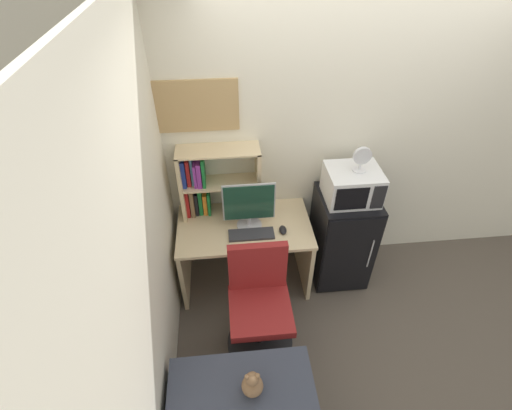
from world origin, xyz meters
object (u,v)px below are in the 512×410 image
(computer_mouse, at_px, (283,230))
(microwave, at_px, (352,185))
(desk_chair, at_px, (259,308))
(teddy_bear, at_px, (252,384))
(desk_fan, at_px, (362,159))
(monitor, at_px, (249,205))
(hutch_bookshelf, at_px, (208,182))
(keyboard, at_px, (251,234))
(wall_corkboard, at_px, (193,106))
(mini_fridge, at_px, (342,237))

(computer_mouse, relative_size, microwave, 0.24)
(desk_chair, distance_m, teddy_bear, 0.70)
(microwave, xyz_separation_m, desk_fan, (0.03, -0.01, 0.26))
(microwave, bearing_deg, monitor, -177.80)
(hutch_bookshelf, height_order, keyboard, hutch_bookshelf)
(keyboard, bearing_deg, wall_corkboard, 131.71)
(microwave, relative_size, wall_corkboard, 0.63)
(monitor, distance_m, teddy_bear, 1.36)
(desk_fan, xyz_separation_m, teddy_bear, (-1.00, -1.33, -0.76))
(hutch_bookshelf, relative_size, teddy_bear, 3.25)
(desk_chair, bearing_deg, wall_corkboard, 113.52)
(hutch_bookshelf, relative_size, keyboard, 1.77)
(desk_chair, bearing_deg, mini_fridge, 37.91)
(monitor, xyz_separation_m, microwave, (0.87, 0.03, 0.12))
(desk_chair, relative_size, teddy_bear, 4.60)
(monitor, bearing_deg, teddy_bear, -94.12)
(monitor, distance_m, desk_fan, 0.98)
(hutch_bookshelf, distance_m, wall_corkboard, 0.65)
(desk_fan, relative_size, teddy_bear, 1.05)
(teddy_bear, bearing_deg, monitor, 85.88)
(desk_fan, bearing_deg, hutch_bookshelf, 170.88)
(microwave, xyz_separation_m, desk_chair, (-0.85, -0.66, -0.67))
(computer_mouse, height_order, microwave, microwave)
(teddy_bear, bearing_deg, desk_chair, 80.10)
(teddy_bear, relative_size, wall_corkboard, 0.30)
(mini_fridge, bearing_deg, desk_chair, -142.09)
(mini_fridge, xyz_separation_m, teddy_bear, (-0.96, -1.33, 0.11))
(keyboard, height_order, microwave, microwave)
(monitor, bearing_deg, desk_fan, 1.78)
(hutch_bookshelf, bearing_deg, microwave, -9.10)
(hutch_bookshelf, height_order, monitor, hutch_bookshelf)
(keyboard, bearing_deg, computer_mouse, 4.23)
(hutch_bookshelf, xyz_separation_m, monitor, (0.33, -0.23, -0.10))
(monitor, distance_m, keyboard, 0.25)
(hutch_bookshelf, distance_m, desk_fan, 1.28)
(microwave, bearing_deg, teddy_bear, -125.85)
(mini_fridge, bearing_deg, microwave, 89.92)
(microwave, height_order, desk_chair, microwave)
(hutch_bookshelf, bearing_deg, computer_mouse, -28.26)
(desk_chair, bearing_deg, hutch_bookshelf, 112.66)
(mini_fridge, distance_m, desk_chair, 1.08)
(mini_fridge, xyz_separation_m, desk_chair, (-0.85, -0.66, -0.06))
(hutch_bookshelf, distance_m, microwave, 1.22)
(mini_fridge, bearing_deg, computer_mouse, -167.27)
(desk_fan, xyz_separation_m, wall_corkboard, (-1.29, 0.30, 0.36))
(monitor, height_order, teddy_bear, monitor)
(computer_mouse, xyz_separation_m, teddy_bear, (-0.37, -1.20, -0.17))
(keyboard, xyz_separation_m, mini_fridge, (0.86, 0.15, -0.27))
(teddy_bear, distance_m, wall_corkboard, 2.00)
(monitor, relative_size, computer_mouse, 4.13)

